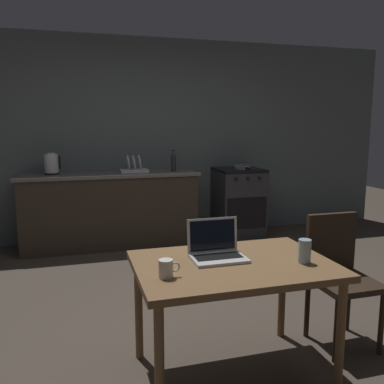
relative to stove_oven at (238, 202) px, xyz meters
The scene contains 13 objects.
ground_plane 2.53m from the stove_oven, 118.84° to the right, with size 12.00×12.00×0.00m, color #473D33.
back_wall 1.28m from the stove_oven, 158.58° to the left, with size 6.40×0.10×2.61m, color slate.
kitchen_counter 1.71m from the stove_oven, behind, with size 2.16×0.64×0.92m.
stove_oven is the anchor object (origin of this frame).
dining_table 3.20m from the stove_oven, 113.01° to the right, with size 1.14×0.78×0.71m.
chair 2.79m from the stove_oven, 98.21° to the right, with size 0.40×0.40×0.89m.
laptop 3.15m from the stove_oven, 114.86° to the right, with size 0.32×0.24×0.23m.
electric_kettle 2.45m from the stove_oven, behind, with size 0.19×0.17×0.25m.
bottle 1.09m from the stove_oven, behind, with size 0.07×0.07×0.27m.
frying_pan 0.49m from the stove_oven, 29.62° to the right, with size 0.24×0.42×0.05m.
coffee_mug 3.51m from the stove_oven, 118.64° to the right, with size 0.12×0.08×0.10m.
drinking_glass 3.20m from the stove_oven, 105.63° to the right, with size 0.07×0.07×0.14m.
dish_rack 1.50m from the stove_oven, behind, with size 0.34×0.26×0.21m.
Camera 1 is at (-0.91, -2.89, 1.50)m, focal length 38.18 mm.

